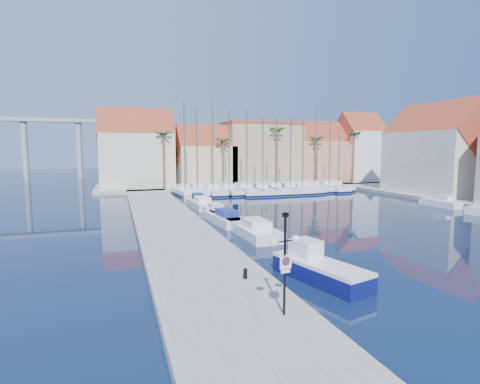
% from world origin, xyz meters
% --- Properties ---
extents(ground, '(260.00, 260.00, 0.00)m').
position_xyz_m(ground, '(0.00, 0.00, 0.00)').
color(ground, black).
rests_on(ground, ground).
extents(quay_west, '(6.00, 77.00, 0.50)m').
position_xyz_m(quay_west, '(-9.00, 13.50, 0.25)').
color(quay_west, gray).
rests_on(quay_west, ground).
extents(shore_north, '(54.00, 16.00, 0.50)m').
position_xyz_m(shore_north, '(10.00, 48.00, 0.25)').
color(shore_north, gray).
rests_on(shore_north, ground).
extents(lamp_post, '(1.36, 0.51, 4.04)m').
position_xyz_m(lamp_post, '(-7.35, -6.95, 3.15)').
color(lamp_post, black).
rests_on(lamp_post, quay_west).
extents(bollard, '(0.21, 0.21, 0.51)m').
position_xyz_m(bollard, '(-7.44, -2.59, 0.76)').
color(bollard, black).
rests_on(bollard, quay_west).
extents(fishing_boat, '(3.25, 5.97, 1.99)m').
position_xyz_m(fishing_boat, '(-3.38, -2.68, 0.66)').
color(fishing_boat, '#0E1257').
rests_on(fishing_boat, ground).
extents(motorboat_west_0, '(2.58, 7.55, 1.40)m').
position_xyz_m(motorboat_west_0, '(-3.02, 8.27, 0.51)').
color(motorboat_west_0, white).
rests_on(motorboat_west_0, ground).
extents(motorboat_west_1, '(2.78, 6.87, 1.40)m').
position_xyz_m(motorboat_west_1, '(-3.84, 13.79, 0.51)').
color(motorboat_west_1, white).
rests_on(motorboat_west_1, ground).
extents(motorboat_west_2, '(1.80, 5.48, 1.40)m').
position_xyz_m(motorboat_west_2, '(-3.76, 17.69, 0.51)').
color(motorboat_west_2, white).
rests_on(motorboat_west_2, ground).
extents(motorboat_west_3, '(2.43, 6.87, 1.40)m').
position_xyz_m(motorboat_west_3, '(-3.87, 23.83, 0.51)').
color(motorboat_west_3, white).
rests_on(motorboat_west_3, ground).
extents(motorboat_west_4, '(1.71, 5.17, 1.40)m').
position_xyz_m(motorboat_west_4, '(-3.66, 27.33, 0.51)').
color(motorboat_west_4, white).
rests_on(motorboat_west_4, ground).
extents(motorboat_west_5, '(2.93, 7.31, 1.40)m').
position_xyz_m(motorboat_west_5, '(-3.46, 32.62, 0.51)').
color(motorboat_west_5, white).
rests_on(motorboat_west_5, ground).
extents(motorboat_east_1, '(2.00, 5.07, 1.40)m').
position_xyz_m(motorboat_east_1, '(24.01, 15.49, 0.51)').
color(motorboat_east_1, white).
rests_on(motorboat_east_1, ground).
extents(sailboat_0, '(3.04, 9.12, 13.78)m').
position_xyz_m(sailboat_0, '(-3.71, 36.40, 0.62)').
color(sailboat_0, white).
rests_on(sailboat_0, ground).
extents(sailboat_1, '(2.33, 8.67, 13.05)m').
position_xyz_m(sailboat_1, '(-1.69, 36.86, 0.62)').
color(sailboat_1, white).
rests_on(sailboat_1, ground).
extents(sailboat_2, '(2.64, 9.55, 14.41)m').
position_xyz_m(sailboat_2, '(0.68, 36.55, 0.62)').
color(sailboat_2, white).
rests_on(sailboat_2, ground).
extents(sailboat_3, '(3.33, 9.67, 13.05)m').
position_xyz_m(sailboat_3, '(3.20, 36.50, 0.60)').
color(sailboat_3, white).
rests_on(sailboat_3, ground).
extents(sailboat_4, '(3.59, 11.56, 12.86)m').
position_xyz_m(sailboat_4, '(5.94, 35.95, 0.57)').
color(sailboat_4, white).
rests_on(sailboat_4, ground).
extents(sailboat_5, '(3.59, 11.27, 11.74)m').
position_xyz_m(sailboat_5, '(8.51, 35.70, 0.56)').
color(sailboat_5, white).
rests_on(sailboat_5, ground).
extents(sailboat_6, '(3.19, 11.33, 12.16)m').
position_xyz_m(sailboat_6, '(10.85, 35.88, 0.56)').
color(sailboat_6, white).
rests_on(sailboat_6, ground).
extents(sailboat_7, '(2.91, 10.72, 11.70)m').
position_xyz_m(sailboat_7, '(13.25, 35.59, 0.57)').
color(sailboat_7, white).
rests_on(sailboat_7, ground).
extents(sailboat_8, '(3.59, 10.91, 11.48)m').
position_xyz_m(sailboat_8, '(15.52, 35.81, 0.56)').
color(sailboat_8, white).
rests_on(sailboat_8, ground).
extents(sailboat_9, '(3.36, 9.96, 14.80)m').
position_xyz_m(sailboat_9, '(18.18, 36.41, 0.62)').
color(sailboat_9, white).
rests_on(sailboat_9, ground).
extents(sailboat_10, '(2.94, 10.09, 11.83)m').
position_xyz_m(sailboat_10, '(20.60, 35.84, 0.58)').
color(sailboat_10, white).
rests_on(sailboat_10, ground).
extents(sailboat_11, '(2.79, 8.55, 11.03)m').
position_xyz_m(sailboat_11, '(22.76, 36.27, 0.59)').
color(sailboat_11, white).
rests_on(sailboat_11, ground).
extents(building_0, '(12.30, 9.00, 13.50)m').
position_xyz_m(building_0, '(-10.00, 47.00, 6.52)').
color(building_0, beige).
rests_on(building_0, shore_north).
extents(building_1, '(10.30, 8.00, 11.00)m').
position_xyz_m(building_1, '(2.00, 47.00, 5.30)').
color(building_1, '#C5B18B').
rests_on(building_1, shore_north).
extents(building_2, '(14.20, 10.20, 11.50)m').
position_xyz_m(building_2, '(13.00, 48.00, 6.26)').
color(building_2, tan).
rests_on(building_2, shore_north).
extents(building_3, '(10.30, 8.00, 12.00)m').
position_xyz_m(building_3, '(25.00, 47.00, 5.86)').
color(building_3, tan).
rests_on(building_3, shore_north).
extents(building_4, '(8.30, 8.00, 14.00)m').
position_xyz_m(building_4, '(34.00, 46.00, 6.97)').
color(building_4, white).
rests_on(building_4, shore_north).
extents(building_6, '(9.00, 14.30, 13.50)m').
position_xyz_m(building_6, '(32.00, 24.00, 6.52)').
color(building_6, beige).
rests_on(building_6, shore_east).
extents(palm_0, '(2.60, 2.60, 10.15)m').
position_xyz_m(palm_0, '(-6.00, 42.00, 9.08)').
color(palm_0, brown).
rests_on(palm_0, shore_north).
extents(palm_1, '(2.60, 2.60, 9.15)m').
position_xyz_m(palm_1, '(4.00, 42.00, 8.14)').
color(palm_1, brown).
rests_on(palm_1, shore_north).
extents(palm_2, '(2.60, 2.60, 11.15)m').
position_xyz_m(palm_2, '(14.00, 42.00, 10.02)').
color(palm_2, brown).
rests_on(palm_2, shore_north).
extents(palm_3, '(2.60, 2.60, 9.65)m').
position_xyz_m(palm_3, '(22.00, 42.00, 8.61)').
color(palm_3, brown).
rests_on(palm_3, shore_north).
extents(palm_4, '(2.60, 2.60, 10.65)m').
position_xyz_m(palm_4, '(30.00, 42.00, 9.55)').
color(palm_4, brown).
rests_on(palm_4, shore_north).
extents(viaduct, '(48.00, 2.20, 14.45)m').
position_xyz_m(viaduct, '(-39.07, 82.00, 10.25)').
color(viaduct, '#9E9E99').
rests_on(viaduct, ground).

